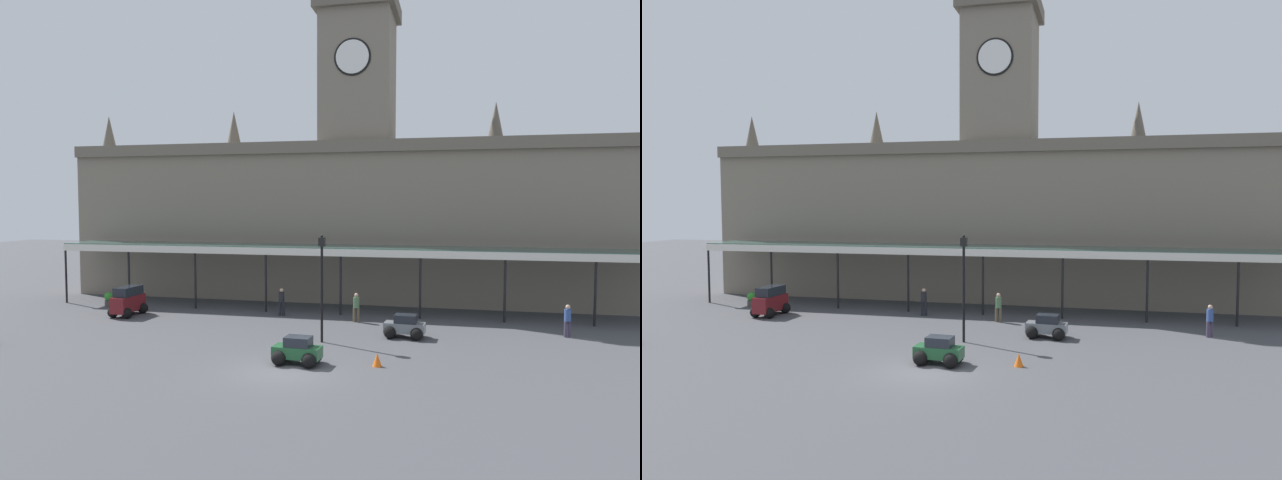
{
  "view_description": "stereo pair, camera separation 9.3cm",
  "coord_description": "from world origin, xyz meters",
  "views": [
    {
      "loc": [
        6.69,
        -22.15,
        6.86
      ],
      "look_at": [
        0.0,
        6.61,
        4.95
      ],
      "focal_mm": 32.43,
      "sensor_mm": 36.0,
      "label": 1
    },
    {
      "loc": [
        6.78,
        -22.13,
        6.86
      ],
      "look_at": [
        0.0,
        6.61,
        4.95
      ],
      "focal_mm": 32.43,
      "sensor_mm": 36.0,
      "label": 2
    }
  ],
  "objects": [
    {
      "name": "victorian_lamppost",
      "position": [
        0.43,
        5.17,
        3.27
      ],
      "size": [
        0.3,
        0.3,
        5.3
      ],
      "color": "black",
      "rests_on": "ground"
    },
    {
      "name": "planter_near_kerb",
      "position": [
        -15.42,
        11.43,
        0.49
      ],
      "size": [
        0.6,
        0.6,
        0.96
      ],
      "color": "#47423D",
      "rests_on": "ground"
    },
    {
      "name": "pedestrian_crossing_forecourt",
      "position": [
        -3.45,
        11.14,
        0.91
      ],
      "size": [
        0.38,
        0.34,
        1.67
      ],
      "color": "black",
      "rests_on": "ground"
    },
    {
      "name": "car_green_sedan",
      "position": [
        0.28,
        1.17,
        0.5
      ],
      "size": [
        2.1,
        1.61,
        1.19
      ],
      "color": "#1E512D",
      "rests_on": "ground"
    },
    {
      "name": "car_grey_sedan",
      "position": [
        4.32,
        7.05,
        0.5
      ],
      "size": [
        2.11,
        1.63,
        1.19
      ],
      "color": "slate",
      "rests_on": "ground"
    },
    {
      "name": "entrance_canopy",
      "position": [
        -0.0,
        13.42,
        3.95
      ],
      "size": [
        38.46,
        3.26,
        4.11
      ],
      "color": "#38564C",
      "rests_on": "ground"
    },
    {
      "name": "station_building",
      "position": [
        0.0,
        18.45,
        6.47
      ],
      "size": [
        41.36,
        5.7,
        20.8
      ],
      "color": "slate",
      "rests_on": "ground"
    },
    {
      "name": "pedestrian_near_entrance",
      "position": [
        1.28,
        10.34,
        0.91
      ],
      "size": [
        0.39,
        0.34,
        1.67
      ],
      "color": "brown",
      "rests_on": "ground"
    },
    {
      "name": "ground_plane",
      "position": [
        0.0,
        0.0,
        0.0
      ],
      "size": [
        140.0,
        140.0,
        0.0
      ],
      "primitive_type": "plane",
      "color": "#45454A"
    },
    {
      "name": "car_maroon_van",
      "position": [
        -12.57,
        9.08,
        0.81
      ],
      "size": [
        1.66,
        2.44,
        1.77
      ],
      "color": "maroon",
      "rests_on": "ground"
    },
    {
      "name": "traffic_cone",
      "position": [
        3.63,
        1.59,
        0.28
      ],
      "size": [
        0.4,
        0.4,
        0.55
      ],
      "primitive_type": "cone",
      "color": "orange",
      "rests_on": "ground"
    },
    {
      "name": "pedestrian_beside_cars",
      "position": [
        12.41,
        9.07,
        0.91
      ],
      "size": [
        0.35,
        0.34,
        1.67
      ],
      "color": "#3F384C",
      "rests_on": "ground"
    }
  ]
}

